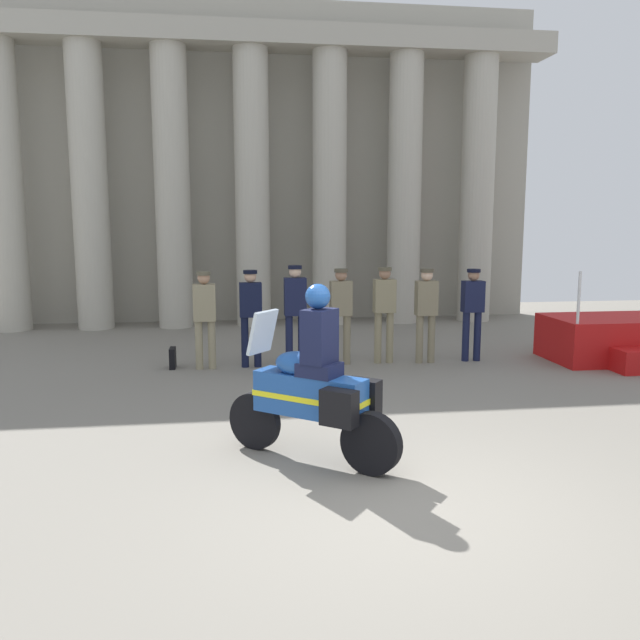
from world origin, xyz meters
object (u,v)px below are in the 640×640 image
Objects in this scene: officer_in_row_1 at (251,310)px; officer_in_row_6 at (473,307)px; officer_in_row_2 at (295,307)px; briefcase_on_ground at (173,358)px; officer_in_row_0 at (205,312)px; reviewing_stand at (629,340)px; officer_in_row_3 at (341,308)px; officer_in_row_4 at (384,307)px; officer_in_row_5 at (426,308)px; motorcycle_with_rider at (315,389)px.

officer_in_row_1 reaches higher than officer_in_row_6.
briefcase_on_ground is at bearing -4.12° from officer_in_row_2.
officer_in_row_0 is 4.69× the size of briefcase_on_ground.
reviewing_stand is 1.70× the size of officer_in_row_6.
officer_in_row_1 is at bearing -177.51° from officer_in_row_0.
officer_in_row_0 is (-7.65, 0.35, 0.61)m from reviewing_stand.
reviewing_stand is 1.67× the size of officer_in_row_3.
reviewing_stand is 4.55m from officer_in_row_4.
officer_in_row_1 is 1.59m from officer_in_row_3.
officer_in_row_2 reaches higher than briefcase_on_ground.
officer_in_row_5 is 5.28m from motorcycle_with_rider.
officer_in_row_0 is at bearing 0.24° from officer_in_row_3.
reviewing_stand is at bearing 174.48° from officer_in_row_3.
motorcycle_with_rider is 5.28× the size of briefcase_on_ground.
reviewing_stand is 6.90m from officer_in_row_1.
officer_in_row_1 is 0.98× the size of officer_in_row_4.
officer_in_row_3 is at bearing -1.53° from briefcase_on_ground.
officer_in_row_2 is at bearing -3.01° from briefcase_on_ground.
officer_in_row_2 is 1.03× the size of officer_in_row_4.
officer_in_row_3 is at bearing 179.11° from officer_in_row_1.
officer_in_row_0 is 4.79m from officer_in_row_6.
reviewing_stand is 2.95m from officer_in_row_6.
officer_in_row_0 reaches higher than briefcase_on_ground.
officer_in_row_1 is at bearing -3.14° from officer_in_row_2.
officer_in_row_4 is 1.63m from officer_in_row_6.
officer_in_row_6 is at bearing 178.39° from officer_in_row_1.
officer_in_row_3 reaches higher than officer_in_row_0.
officer_in_row_4 reaches higher than officer_in_row_1.
reviewing_stand is 1.66× the size of officer_in_row_4.
officer_in_row_5 is (0.74, -0.10, -0.02)m from officer_in_row_4.
reviewing_stand is at bearing 176.26° from officer_in_row_0.
officer_in_row_3 is 2.41m from officer_in_row_6.
officer_in_row_0 is 0.99× the size of officer_in_row_3.
officer_in_row_2 is (0.77, -0.03, 0.04)m from officer_in_row_1.
officer_in_row_2 is (1.56, 0.02, 0.05)m from officer_in_row_0.
officer_in_row_5 is (-3.75, 0.32, 0.62)m from reviewing_stand.
motorcycle_with_rider is (1.31, -4.62, -0.20)m from officer_in_row_0.
officer_in_row_3 is 4.74× the size of briefcase_on_ground.
reviewing_stand is 7.94× the size of briefcase_on_ground.
officer_in_row_3 reaches higher than officer_in_row_5.
officer_in_row_0 is 0.99× the size of officer_in_row_5.
officer_in_row_6 is 5.80m from motorcycle_with_rider.
officer_in_row_1 is 0.96× the size of officer_in_row_2.
officer_in_row_3 is at bearing -178.75° from officer_in_row_2.
reviewing_stand is 1.68× the size of officer_in_row_1.
officer_in_row_5 is at bearing 1.86° from officer_in_row_6.
officer_in_row_3 reaches higher than officer_in_row_6.
officer_in_row_4 is (-4.49, 0.42, 0.64)m from reviewing_stand.
officer_in_row_0 is 0.95× the size of officer_in_row_2.
officer_in_row_1 is 1.00× the size of officer_in_row_5.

